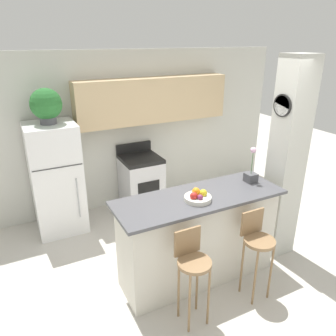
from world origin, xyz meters
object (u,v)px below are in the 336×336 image
(refrigerator, at_px, (56,179))
(bar_stool_left, at_px, (192,264))
(bar_stool_right, at_px, (257,242))
(stove_range, at_px, (141,182))
(potted_plant_on_fridge, at_px, (46,105))
(orchid_vase, at_px, (251,173))
(fruit_bowl, at_px, (198,197))

(refrigerator, xyz_separation_m, bar_stool_left, (0.87, -2.40, -0.14))
(bar_stool_right, bearing_deg, stove_range, 97.77)
(refrigerator, bearing_deg, potted_plant_on_fridge, 116.33)
(bar_stool_right, height_order, potted_plant_on_fridge, potted_plant_on_fridge)
(refrigerator, xyz_separation_m, orchid_vase, (2.02, -1.81, 0.38))
(bar_stool_left, height_order, potted_plant_on_fridge, potted_plant_on_fridge)
(fruit_bowl, bearing_deg, bar_stool_right, -43.53)
(refrigerator, height_order, bar_stool_left, refrigerator)
(bar_stool_left, bearing_deg, refrigerator, 109.88)
(refrigerator, relative_size, orchid_vase, 3.68)
(orchid_vase, bearing_deg, refrigerator, 138.15)
(bar_stool_right, xyz_separation_m, potted_plant_on_fridge, (-1.67, 2.40, 1.20))
(bar_stool_left, relative_size, orchid_vase, 2.29)
(stove_range, xyz_separation_m, bar_stool_right, (0.33, -2.44, 0.21))
(bar_stool_right, height_order, orchid_vase, orchid_vase)
(stove_range, distance_m, bar_stool_left, 2.49)
(potted_plant_on_fridge, bearing_deg, bar_stool_left, -70.12)
(bar_stool_right, distance_m, fruit_bowl, 0.80)
(stove_range, height_order, bar_stool_right, stove_range)
(bar_stool_left, xyz_separation_m, potted_plant_on_fridge, (-0.87, 2.40, 1.20))
(stove_range, bearing_deg, orchid_vase, -69.64)
(bar_stool_left, bearing_deg, orchid_vase, 27.00)
(potted_plant_on_fridge, bearing_deg, stove_range, 1.79)
(refrigerator, relative_size, stove_range, 1.51)
(refrigerator, distance_m, potted_plant_on_fridge, 1.06)
(bar_stool_right, relative_size, potted_plant_on_fridge, 2.11)
(orchid_vase, distance_m, fruit_bowl, 0.84)
(stove_range, distance_m, potted_plant_on_fridge, 1.94)
(stove_range, relative_size, fruit_bowl, 3.67)
(bar_stool_left, bearing_deg, potted_plant_on_fridge, 109.88)
(potted_plant_on_fridge, bearing_deg, refrigerator, -63.67)
(bar_stool_left, distance_m, fruit_bowl, 0.71)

